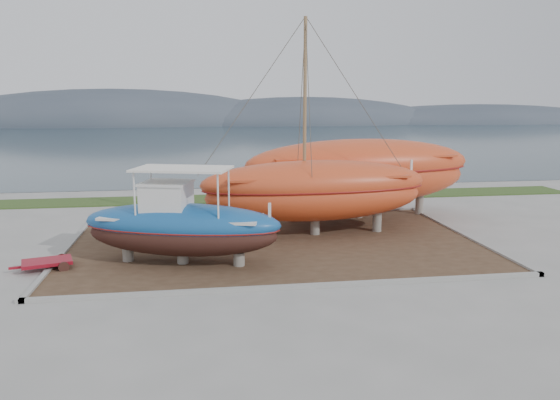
{
  "coord_description": "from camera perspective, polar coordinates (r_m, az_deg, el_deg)",
  "views": [
    {
      "loc": [
        -3.34,
        -19.84,
        6.49
      ],
      "look_at": [
        0.24,
        4.0,
        2.0
      ],
      "focal_mm": 35.0,
      "sensor_mm": 36.0,
      "label": 1
    }
  ],
  "objects": [
    {
      "name": "sea",
      "position": [
        90.14,
        -6.43,
        6.35
      ],
      "size": [
        260.0,
        100.0,
        0.04
      ],
      "primitive_type": null,
      "color": "#1D313A",
      "rests_on": "ground"
    },
    {
      "name": "mountain_ridge",
      "position": [
        145.02,
        -7.28,
        7.89
      ],
      "size": [
        200.0,
        36.0,
        20.0
      ],
      "primitive_type": null,
      "color": "#333D49",
      "rests_on": "ground"
    },
    {
      "name": "grass_strip",
      "position": [
        36.08,
        -3.09,
        0.23
      ],
      "size": [
        44.0,
        3.0,
        0.08
      ],
      "primitive_type": "cube",
      "color": "#284219",
      "rests_on": "ground"
    },
    {
      "name": "dirt_patch",
      "position": [
        24.92,
        -0.54,
        -4.47
      ],
      "size": [
        18.0,
        12.0,
        0.06
      ],
      "primitive_type": "cube",
      "color": "#422D1E",
      "rests_on": "ground"
    },
    {
      "name": "red_trailer",
      "position": [
        22.94,
        -23.15,
        -6.26
      ],
      "size": [
        2.96,
        2.05,
        0.38
      ],
      "primitive_type": null,
      "rotation": [
        0.0,
        0.0,
        0.29
      ],
      "color": "maroon",
      "rests_on": "ground"
    },
    {
      "name": "orange_sailboat",
      "position": [
        25.62,
        3.8,
        7.39
      ],
      "size": [
        11.06,
        3.74,
        10.05
      ],
      "primitive_type": null,
      "rotation": [
        0.0,
        0.0,
        0.05
      ],
      "color": "#C2411D",
      "rests_on": "dirt_patch"
    },
    {
      "name": "ground",
      "position": [
        21.14,
        0.98,
        -7.33
      ],
      "size": [
        140.0,
        140.0,
        0.0
      ],
      "primitive_type": "plane",
      "color": "gray",
      "rests_on": "ground"
    },
    {
      "name": "orange_bare_hull",
      "position": [
        30.0,
        8.31,
        2.12
      ],
      "size": [
        13.08,
        5.14,
        4.18
      ],
      "primitive_type": null,
      "rotation": [
        0.0,
        0.0,
        0.11
      ],
      "color": "#C2411D",
      "rests_on": "dirt_patch"
    },
    {
      "name": "white_dinghy",
      "position": [
        26.34,
        -13.68,
        -2.36
      ],
      "size": [
        4.59,
        1.85,
        1.36
      ],
      "primitive_type": null,
      "rotation": [
        0.0,
        0.0,
        0.03
      ],
      "color": "silver",
      "rests_on": "dirt_patch"
    },
    {
      "name": "blue_caique",
      "position": [
        21.66,
        -10.27,
        -1.68
      ],
      "size": [
        8.28,
        4.63,
        3.81
      ],
      "primitive_type": null,
      "rotation": [
        0.0,
        0.0,
        -0.29
      ],
      "color": "#175090",
      "rests_on": "dirt_patch"
    },
    {
      "name": "curb_frame",
      "position": [
        24.91,
        -0.54,
        -4.37
      ],
      "size": [
        18.6,
        12.6,
        0.15
      ],
      "primitive_type": null,
      "color": "gray",
      "rests_on": "ground"
    }
  ]
}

